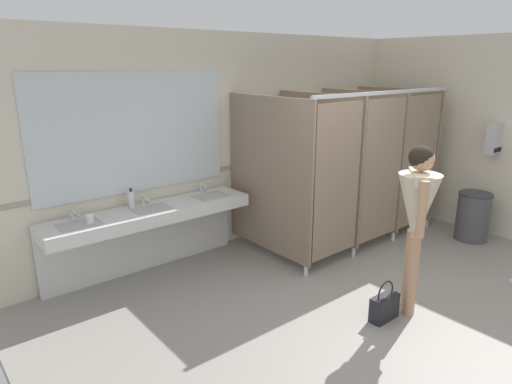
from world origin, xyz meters
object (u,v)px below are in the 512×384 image
at_px(person_standing, 417,209).
at_px(paper_cup, 90,219).
at_px(trash_bin, 473,216).
at_px(paper_towel_dispenser_upper, 495,138).
at_px(soap_dispenser, 131,199).
at_px(handbag, 384,306).

height_order(person_standing, paper_cup, person_standing).
relative_size(trash_bin, person_standing, 0.40).
height_order(paper_towel_dispenser_upper, soap_dispenser, paper_towel_dispenser_upper).
xyz_separation_m(paper_towel_dispenser_upper, trash_bin, (-0.35, 0.00, -1.07)).
bearing_deg(paper_towel_dispenser_upper, person_standing, -169.43).
xyz_separation_m(paper_towel_dispenser_upper, handbag, (-3.06, -0.47, -1.27)).
relative_size(paper_towel_dispenser_upper, trash_bin, 0.63).
xyz_separation_m(paper_towel_dispenser_upper, person_standing, (-2.73, -0.51, -0.33)).
distance_m(trash_bin, handbag, 2.75).
bearing_deg(paper_cup, person_standing, -44.40).
bearing_deg(soap_dispenser, paper_cup, -156.92).
distance_m(trash_bin, person_standing, 2.54).
bearing_deg(trash_bin, paper_cup, 159.47).
bearing_deg(paper_cup, handbag, -48.25).
relative_size(trash_bin, paper_cup, 6.87).
relative_size(person_standing, soap_dispenser, 7.47).
xyz_separation_m(person_standing, handbag, (-0.33, 0.04, -0.93)).
bearing_deg(soap_dispenser, trash_bin, -25.82).
bearing_deg(trash_bin, handbag, -170.24).
distance_m(paper_towel_dispenser_upper, person_standing, 2.80).
height_order(handbag, paper_cup, paper_cup).
xyz_separation_m(trash_bin, paper_cup, (-4.69, 1.76, 0.53)).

